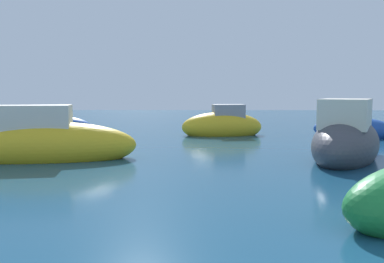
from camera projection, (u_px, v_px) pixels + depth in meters
name	position (u px, v px, depth m)	size (l,w,h in m)	color
moored_boat_0	(53.00, 128.00, 19.16)	(3.71, 2.14, 1.75)	#1E479E
moored_boat_2	(44.00, 143.00, 12.99)	(5.77, 2.65, 2.04)	gold
moored_boat_3	(346.00, 141.00, 13.04)	(3.83, 5.18, 2.28)	#3F3F47
moored_boat_5	(223.00, 126.00, 20.07)	(4.05, 2.15, 1.80)	gold
moored_boat_6	(354.00, 130.00, 19.39)	(3.85, 2.82, 1.17)	#1E479E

